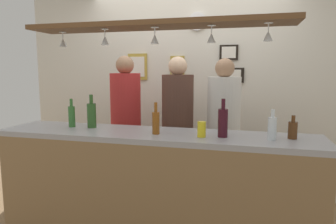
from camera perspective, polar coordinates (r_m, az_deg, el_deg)
The scene contains 23 objects.
back_wall at distance 3.90m, azimuth 3.76°, elevation 4.04°, with size 4.40×0.06×2.60m, color silver.
bar_counter at distance 2.49m, azimuth -3.64°, elevation -12.29°, with size 2.70×0.55×1.04m.
overhead_glass_rack at distance 2.56m, azimuth -2.38°, elevation 16.01°, with size 2.20×0.36×0.04m, color brown.
hanging_wineglass_far_left at distance 2.97m, azimuth -19.13°, elevation 12.30°, with size 0.07×0.07×0.13m.
hanging_wineglass_left at distance 2.66m, azimuth -11.76°, elevation 13.13°, with size 0.07×0.07×0.13m.
hanging_wineglass_center_left at distance 2.51m, azimuth -2.50°, elevation 13.61°, with size 0.07×0.07×0.13m.
hanging_wineglass_center at distance 2.43m, azimuth 8.16°, elevation 13.74°, with size 0.07×0.07×0.13m.
hanging_wineglass_center_right at distance 2.39m, azimuth 18.30°, elevation 13.52°, with size 0.07×0.07×0.13m.
person_left_red_shirt at distance 3.46m, azimuth -7.93°, elevation -0.87°, with size 0.34×0.34×1.72m.
person_middle_brown_shirt at distance 3.28m, azimuth 1.81°, elevation -1.45°, with size 0.34×0.34×1.70m.
person_right_white_patterned_shirt at distance 3.21m, azimuth 10.37°, elevation -2.05°, with size 0.34×0.34×1.68m.
bottle_beer_amber_tall at distance 2.47m, azimuth -2.30°, elevation -1.86°, with size 0.06×0.06×0.26m.
bottle_beer_green_import at distance 2.91m, azimuth -17.64°, elevation -0.68°, with size 0.06×0.06×0.26m.
bottle_wine_dark_red at distance 2.39m, azimuth 10.28°, elevation -1.87°, with size 0.08×0.08×0.30m.
bottle_champagne_green at distance 2.82m, azimuth -14.16°, elevation -0.49°, with size 0.08×0.08×0.30m.
bottle_beer_brown_stubby at distance 2.48m, azimuth 22.40°, elevation -3.08°, with size 0.07×0.07×0.18m.
bottle_soda_clear at distance 2.39m, azimuth 18.98°, elevation -2.80°, with size 0.06×0.06×0.23m.
drink_can at distance 2.37m, azimuth 6.33°, elevation -3.24°, with size 0.07×0.07×0.12m, color yellow.
picture_frame_crest at distance 3.88m, azimuth 1.76°, elevation 8.58°, with size 0.18×0.02×0.26m.
picture_frame_caricature at distance 4.04m, azimuth -5.75°, elevation 8.46°, with size 0.26×0.02×0.34m.
picture_frame_upper_small at distance 3.79m, azimuth 11.36°, elevation 10.92°, with size 0.22×0.02×0.18m.
picture_frame_lower_pair at distance 3.79m, azimuth 11.81°, elevation 6.77°, with size 0.30×0.02×0.18m.
wall_clock at distance 3.87m, azimuth 5.51°, elevation 16.60°, with size 0.22×0.22×0.03m, color white.
Camera 1 is at (0.75, -2.72, 1.56)m, focal length 32.43 mm.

